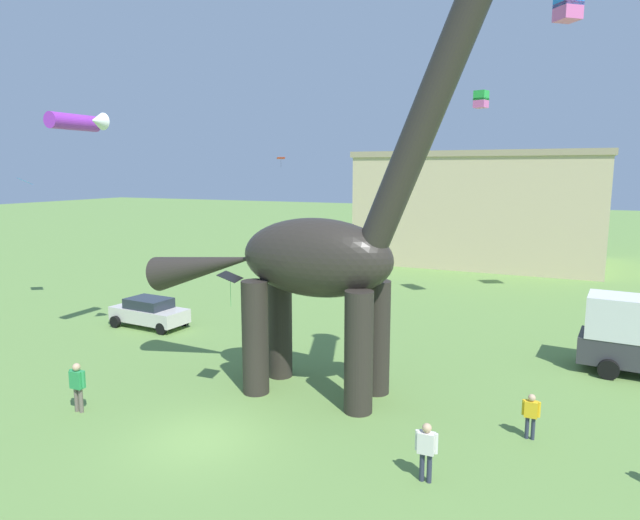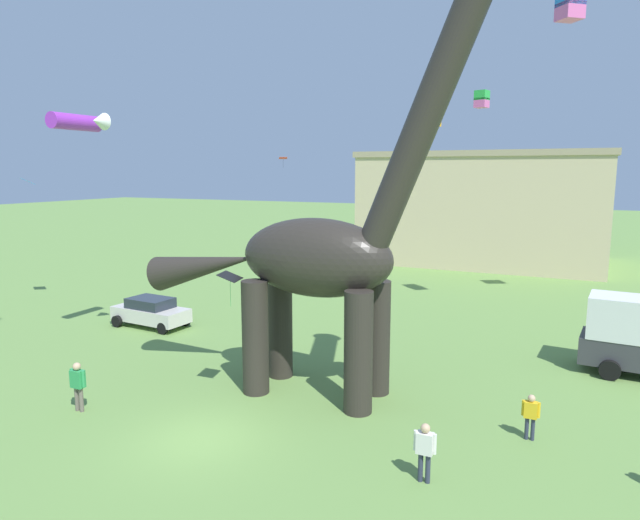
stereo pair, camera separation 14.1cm
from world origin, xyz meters
name	(u,v)px [view 2 (the right image)]	position (x,y,z in m)	size (l,w,h in m)	color
ground_plane	(201,439)	(0.00, 0.00, 0.00)	(240.00, 240.00, 0.00)	#6B9347
dinosaur_sculpture	(314,257)	(1.58, 4.84, 5.12)	(13.56, 2.87, 14.17)	#2D2823
parked_sedan_left	(151,312)	(-10.19, 9.19, 0.81)	(4.31, 2.06, 1.55)	silver
person_vendor_side	(281,308)	(-4.52, 13.21, 0.72)	(0.44, 0.20, 1.19)	black
person_photographer	(78,382)	(-5.05, -0.14, 1.06)	(0.65, 0.29, 1.75)	#6B6056
person_watching_child	(425,447)	(6.89, 0.55, 1.00)	(0.62, 0.27, 1.65)	#2D3347
person_strolling_adult	(531,413)	(9.24, 4.27, 0.88)	(0.55, 0.24, 1.46)	#2D3347
kite_far_right	(230,277)	(-0.52, 2.55, 4.64)	(0.84, 1.04, 1.17)	black
kite_mid_center	(27,181)	(-19.81, 9.82, 7.62)	(1.38, 1.28, 0.40)	#287AE5
kite_drifting	(80,122)	(-9.62, 4.83, 10.31)	(2.11, 2.50, 0.73)	purple
kite_trailing	(430,114)	(1.75, 20.25, 11.52)	(1.42, 1.42, 1.44)	orange
kite_high_left	(283,158)	(-10.77, 25.03, 9.18)	(0.78, 0.74, 0.79)	red
kite_mid_left	(570,5)	(9.11, 17.46, 16.06)	(1.41, 1.41, 1.43)	#287AE5
kite_near_low	(482,99)	(6.57, 9.04, 10.88)	(0.55, 0.55, 0.63)	green
background_building_block	(485,207)	(2.24, 39.54, 4.94)	(20.72, 13.59, 9.87)	#CCB78E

